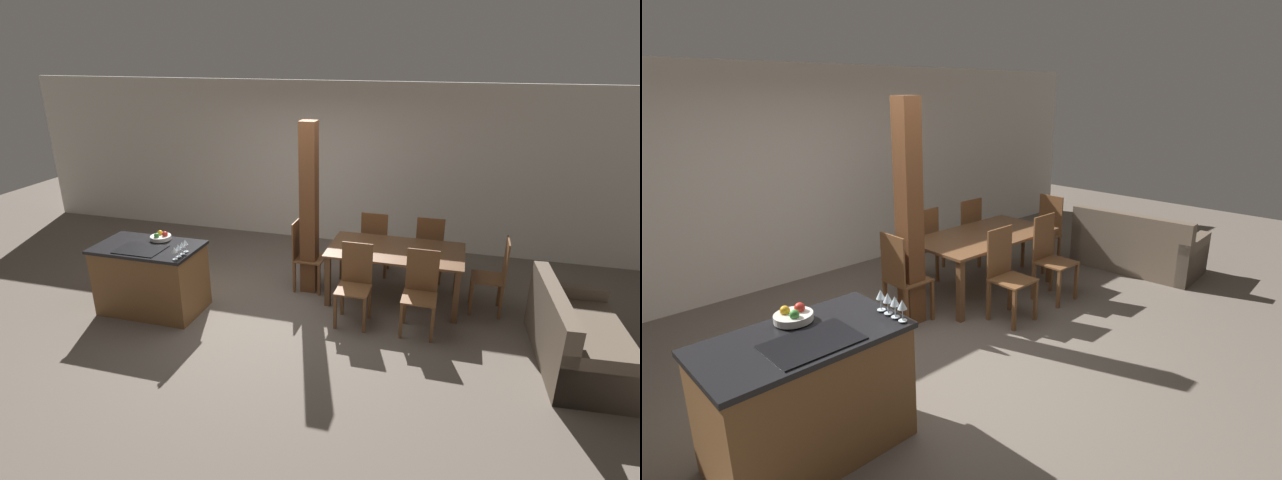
{
  "view_description": "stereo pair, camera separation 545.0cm",
  "coord_description": "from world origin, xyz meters",
  "views": [
    {
      "loc": [
        2.18,
        -5.35,
        3.17
      ],
      "look_at": [
        0.6,
        0.2,
        0.95
      ],
      "focal_mm": 28.0,
      "sensor_mm": 36.0,
      "label": 1
    },
    {
      "loc": [
        -2.75,
        -3.17,
        2.4
      ],
      "look_at": [
        0.6,
        0.2,
        0.95
      ],
      "focal_mm": 28.0,
      "sensor_mm": 36.0,
      "label": 2
    }
  ],
  "objects": [
    {
      "name": "ground_plane",
      "position": [
        0.0,
        0.0,
        0.0
      ],
      "size": [
        16.0,
        16.0,
        0.0
      ],
      "primitive_type": "plane",
      "color": "#665B51"
    },
    {
      "name": "wall_back",
      "position": [
        0.0,
        2.7,
        1.35
      ],
      "size": [
        11.2,
        0.08,
        2.7
      ],
      "color": "silver",
      "rests_on": "ground_plane"
    },
    {
      "name": "kitchen_island",
      "position": [
        -1.46,
        -0.42,
        0.45
      ],
      "size": [
        1.3,
        0.75,
        0.9
      ],
      "color": "brown",
      "rests_on": "ground_plane"
    },
    {
      "name": "fruit_bowl",
      "position": [
        -1.4,
        -0.2,
        0.93
      ],
      "size": [
        0.26,
        0.26,
        0.11
      ],
      "color": "silver",
      "rests_on": "kitchen_island"
    },
    {
      "name": "wine_glass_near",
      "position": [
        -0.88,
        -0.72,
        1.01
      ],
      "size": [
        0.07,
        0.07,
        0.15
      ],
      "color": "silver",
      "rests_on": "kitchen_island"
    },
    {
      "name": "wine_glass_middle",
      "position": [
        -0.88,
        -0.64,
        1.01
      ],
      "size": [
        0.07,
        0.07,
        0.15
      ],
      "color": "silver",
      "rests_on": "kitchen_island"
    },
    {
      "name": "wine_glass_far",
      "position": [
        -0.88,
        -0.56,
        1.01
      ],
      "size": [
        0.07,
        0.07,
        0.15
      ],
      "color": "silver",
      "rests_on": "kitchen_island"
    },
    {
      "name": "wine_glass_end",
      "position": [
        -0.88,
        -0.48,
        1.01
      ],
      "size": [
        0.07,
        0.07,
        0.15
      ],
      "color": "silver",
      "rests_on": "kitchen_island"
    },
    {
      "name": "dining_table",
      "position": [
        1.48,
        0.72,
        0.63
      ],
      "size": [
        1.75,
        0.96,
        0.72
      ],
      "color": "brown",
      "rests_on": "ground_plane"
    },
    {
      "name": "dining_chair_near_left",
      "position": [
        1.09,
        0.01,
        0.52
      ],
      "size": [
        0.4,
        0.4,
        0.99
      ],
      "color": "brown",
      "rests_on": "ground_plane"
    },
    {
      "name": "dining_chair_near_right",
      "position": [
        1.88,
        0.01,
        0.52
      ],
      "size": [
        0.4,
        0.4,
        0.99
      ],
      "color": "brown",
      "rests_on": "ground_plane"
    },
    {
      "name": "dining_chair_far_left",
      "position": [
        1.09,
        1.42,
        0.52
      ],
      "size": [
        0.4,
        0.4,
        0.99
      ],
      "rotation": [
        0.0,
        0.0,
        3.14
      ],
      "color": "brown",
      "rests_on": "ground_plane"
    },
    {
      "name": "dining_chair_far_right",
      "position": [
        1.88,
        1.42,
        0.52
      ],
      "size": [
        0.4,
        0.4,
        0.99
      ],
      "rotation": [
        0.0,
        0.0,
        3.14
      ],
      "color": "brown",
      "rests_on": "ground_plane"
    },
    {
      "name": "dining_chair_head_end",
      "position": [
        0.23,
        0.72,
        0.52
      ],
      "size": [
        0.4,
        0.4,
        0.99
      ],
      "rotation": [
        0.0,
        0.0,
        1.57
      ],
      "color": "brown",
      "rests_on": "ground_plane"
    },
    {
      "name": "dining_chair_foot_end",
      "position": [
        2.74,
        0.72,
        0.52
      ],
      "size": [
        0.4,
        0.4,
        0.99
      ],
      "rotation": [
        0.0,
        0.0,
        -1.57
      ],
      "color": "brown",
      "rests_on": "ground_plane"
    },
    {
      "name": "couch",
      "position": [
        3.57,
        -0.23,
        0.28
      ],
      "size": [
        0.95,
        1.66,
        0.82
      ],
      "rotation": [
        0.0,
        0.0,
        1.64
      ],
      "color": "brown",
      "rests_on": "ground_plane"
    },
    {
      "name": "timber_post",
      "position": [
        0.32,
        0.67,
        1.17
      ],
      "size": [
        0.21,
        0.21,
        2.34
      ],
      "color": "brown",
      "rests_on": "ground_plane"
    }
  ]
}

